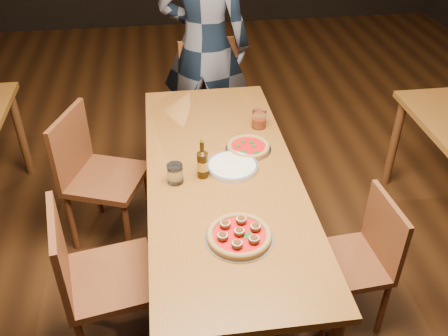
{
  "coord_description": "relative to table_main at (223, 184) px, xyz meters",
  "views": [
    {
      "loc": [
        -0.28,
        -2.13,
        2.31
      ],
      "look_at": [
        0.0,
        -0.05,
        0.82
      ],
      "focal_mm": 40.0,
      "sensor_mm": 36.0,
      "label": 1
    }
  ],
  "objects": [
    {
      "name": "chair_end",
      "position": [
        0.11,
        1.21,
        -0.18
      ],
      "size": [
        0.52,
        0.52,
        0.99
      ],
      "primitive_type": null,
      "rotation": [
        0.0,
        0.0,
        0.13
      ],
      "color": "brown",
      "rests_on": "ground"
    },
    {
      "name": "table_main",
      "position": [
        0.0,
        0.0,
        0.0
      ],
      "size": [
        0.8,
        2.0,
        0.75
      ],
      "color": "brown",
      "rests_on": "ground"
    },
    {
      "name": "diner",
      "position": [
        0.05,
        1.36,
        0.24
      ],
      "size": [
        0.77,
        0.61,
        1.84
      ],
      "primitive_type": "imported",
      "rotation": [
        0.0,
        0.0,
        2.87
      ],
      "color": "black",
      "rests_on": "ground"
    },
    {
      "name": "chair_main_nw",
      "position": [
        -0.6,
        -0.39,
        -0.21
      ],
      "size": [
        0.5,
        0.5,
        0.93
      ],
      "primitive_type": null,
      "rotation": [
        0.0,
        0.0,
        1.75
      ],
      "color": "brown",
      "rests_on": "ground"
    },
    {
      "name": "chair_main_sw",
      "position": [
        -0.67,
        0.44,
        -0.21
      ],
      "size": [
        0.56,
        0.56,
        0.93
      ],
      "primitive_type": null,
      "rotation": [
        0.0,
        0.0,
        1.21
      ],
      "color": "brown",
      "rests_on": "ground"
    },
    {
      "name": "ground",
      "position": [
        0.0,
        0.0,
        -0.68
      ],
      "size": [
        9.0,
        9.0,
        0.0
      ],
      "primitive_type": "plane",
      "color": "black"
    },
    {
      "name": "pizza_margherita",
      "position": [
        0.17,
        0.21,
        0.09
      ],
      "size": [
        0.26,
        0.26,
        0.03
      ],
      "rotation": [
        0.0,
        0.0,
        -0.1
      ],
      "color": "#B7B7BF",
      "rests_on": "table_main"
    },
    {
      "name": "plate_stack",
      "position": [
        0.06,
        0.04,
        0.08
      ],
      "size": [
        0.27,
        0.27,
        0.03
      ],
      "primitive_type": "cylinder",
      "color": "white",
      "rests_on": "table_main"
    },
    {
      "name": "amber_glass",
      "position": [
        0.28,
        0.45,
        0.13
      ],
      "size": [
        0.09,
        0.09,
        0.11
      ],
      "primitive_type": "cylinder",
      "color": "#B03D13",
      "rests_on": "table_main"
    },
    {
      "name": "chair_main_e",
      "position": [
        0.6,
        -0.4,
        -0.27
      ],
      "size": [
        0.41,
        0.41,
        0.81
      ],
      "primitive_type": null,
      "rotation": [
        0.0,
        0.0,
        -1.5
      ],
      "color": "brown",
      "rests_on": "ground"
    },
    {
      "name": "pizza_meatball",
      "position": [
        0.01,
        -0.5,
        0.09
      ],
      "size": [
        0.31,
        0.31,
        0.06
      ],
      "rotation": [
        0.0,
        0.0,
        -0.01
      ],
      "color": "#B7B7BF",
      "rests_on": "table_main"
    },
    {
      "name": "water_glass",
      "position": [
        -0.25,
        -0.04,
        0.12
      ],
      "size": [
        0.08,
        0.08,
        0.1
      ],
      "primitive_type": "cylinder",
      "color": "white",
      "rests_on": "table_main"
    },
    {
      "name": "beer_bottle",
      "position": [
        -0.11,
        -0.01,
        0.15
      ],
      "size": [
        0.06,
        0.06,
        0.22
      ],
      "rotation": [
        0.0,
        0.0,
        -0.4
      ],
      "color": "black",
      "rests_on": "table_main"
    }
  ]
}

